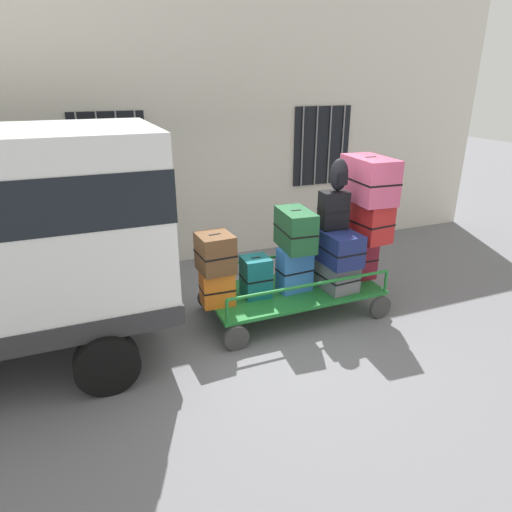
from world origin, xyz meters
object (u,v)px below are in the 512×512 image
Objects in this scene: suitcase_right_top at (369,179)px; suitcase_left_bottom at (217,288)px; suitcase_midright_middle at (331,243)px; suitcase_right_bottom at (362,258)px; suitcase_midright_bottom at (328,270)px; backpack at (339,175)px; suitcase_midleft_bottom at (256,277)px; luggage_cart at (293,292)px; suitcase_center_middle at (295,229)px; suitcase_left_middle at (215,253)px; suitcase_midright_top at (333,210)px; suitcase_right_middle at (366,220)px; suitcase_center_bottom at (295,270)px.

suitcase_left_bottom is at bearing -179.29° from suitcase_right_top.
suitcase_midright_middle is 1.68× the size of suitcase_right_bottom.
backpack reaches higher than suitcase_midright_bottom.
suitcase_right_bottom is at bearing 3.29° from suitcase_midright_middle.
suitcase_right_top is (1.73, -0.01, 1.23)m from suitcase_midleft_bottom.
suitcase_midleft_bottom is at bearing 178.38° from luggage_cart.
suitcase_center_middle is at bearing 177.63° from suitcase_midright_middle.
suitcase_midright_top is at bearing -1.15° from suitcase_left_middle.
suitcase_midright_top reaches higher than suitcase_left_middle.
suitcase_left_middle is 1.81m from suitcase_midright_bottom.
suitcase_right_middle reaches higher than suitcase_midright_middle.
suitcase_center_middle is (0.58, -0.03, 0.63)m from suitcase_midleft_bottom.
backpack is at bearing -2.46° from suitcase_center_middle.
backpack reaches higher than suitcase_midright_middle.
suitcase_midright_middle is 2.42× the size of backpack.
suitcase_right_bottom is 0.60m from suitcase_right_middle.
suitcase_right_top reaches higher than suitcase_midleft_bottom.
backpack is at bearing -176.08° from suitcase_right_bottom.
suitcase_midleft_bottom is at bearing 177.30° from backpack.
suitcase_center_middle reaches higher than suitcase_midright_bottom.
suitcase_midright_middle is at bearing -0.81° from suitcase_center_bottom.
backpack is at bearing -175.34° from suitcase_right_top.
suitcase_midright_top is 0.84× the size of suitcase_right_bottom.
suitcase_right_middle is (1.73, -0.03, 0.63)m from suitcase_midleft_bottom.
suitcase_midright_bottom is 1.99× the size of suitcase_midright_top.
suitcase_left_middle reaches higher than suitcase_midright_middle.
suitcase_right_top is (1.15, 0.03, 1.19)m from suitcase_center_bottom.
suitcase_right_middle is at bearing -3.77° from suitcase_midright_bottom.
suitcase_center_bottom is (0.58, -0.05, 0.03)m from suitcase_midleft_bottom.
suitcase_midleft_bottom is 1.80m from backpack.
suitcase_left_middle reaches higher than luggage_cart.
suitcase_right_top is (0.58, 0.04, 0.38)m from suitcase_midright_top.
suitcase_right_top is at bearing 3.49° from suitcase_midright_top.
suitcase_center_middle is 1.30m from suitcase_right_top.
suitcase_right_middle is (1.15, -0.00, -0.00)m from suitcase_center_middle.
luggage_cart is 3.18× the size of suitcase_right_middle.
suitcase_midright_middle is 2.00× the size of suitcase_midright_top.
suitcase_midright_bottom is (0.58, 0.04, -0.71)m from suitcase_center_middle.
suitcase_right_top is at bearing 90.00° from suitcase_right_middle.
suitcase_left_bottom is 2.26m from backpack.
suitcase_left_bottom is 2.31m from suitcase_right_bottom.
luggage_cart is 5.76× the size of backpack.
luggage_cart is 1.51m from suitcase_right_middle.
suitcase_midright_bottom is 0.44m from suitcase_midright_middle.
suitcase_right_bottom is at bearing 1.24° from suitcase_center_bottom.
suitcase_center_bottom is at bearing 179.67° from suitcase_midright_top.
suitcase_left_bottom is 0.58m from suitcase_midleft_bottom.
suitcase_left_bottom is at bearing -90.00° from suitcase_left_middle.
suitcase_center_bottom is 0.80× the size of suitcase_right_middle.
suitcase_midright_top reaches higher than suitcase_center_bottom.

